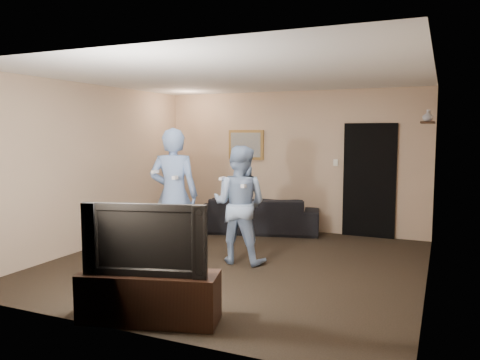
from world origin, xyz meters
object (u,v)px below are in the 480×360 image
at_px(sofa, 258,214).
at_px(wii_player_left, 174,195).
at_px(wii_player_right, 239,204).
at_px(television, 148,238).
at_px(tv_console, 149,297).

bearing_deg(sofa, wii_player_left, 66.72).
height_order(wii_player_left, wii_player_right, wii_player_left).
bearing_deg(wii_player_left, television, -64.75).
distance_m(sofa, wii_player_left, 2.44).
xyz_separation_m(sofa, television, (0.55, -4.31, 0.51)).
bearing_deg(wii_player_right, tv_console, -88.74).
xyz_separation_m(sofa, wii_player_right, (0.50, -2.02, 0.50)).
distance_m(wii_player_left, wii_player_right, 0.94).
bearing_deg(tv_console, wii_player_right, 75.58).
height_order(television, wii_player_left, wii_player_left).
relative_size(tv_console, wii_player_left, 0.71).
bearing_deg(television, sofa, 81.61).
bearing_deg(wii_player_right, sofa, 103.95).
bearing_deg(tv_console, sofa, 81.61).
xyz_separation_m(tv_console, wii_player_left, (-0.93, 1.98, 0.70)).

